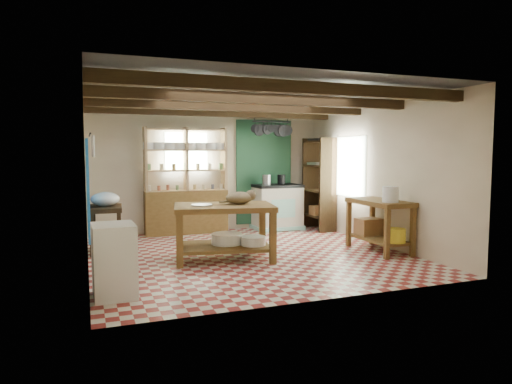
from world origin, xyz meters
name	(u,v)px	position (x,y,z in m)	size (l,w,h in m)	color
floor	(249,255)	(0.00, 0.00, -0.01)	(5.00, 5.00, 0.02)	maroon
ceiling	(249,96)	(0.00, 0.00, 2.60)	(5.00, 5.00, 0.02)	#414146
wall_back	(209,171)	(0.00, 2.50, 1.30)	(5.00, 0.04, 2.60)	beige
wall_front	(324,187)	(0.00, -2.50, 1.30)	(5.00, 0.04, 2.60)	beige
wall_left	(86,179)	(-2.50, 0.00, 1.30)	(0.04, 5.00, 2.60)	beige
wall_right	(377,174)	(2.50, 0.00, 1.30)	(0.04, 5.00, 2.60)	beige
ceiling_beams	(249,103)	(0.00, 0.00, 2.48)	(5.00, 3.80, 0.15)	#362412
blue_wall_patch	(88,189)	(-2.47, 0.90, 1.10)	(0.04, 1.40, 1.60)	blue
green_wall_patch	(264,172)	(1.25, 2.47, 1.25)	(1.30, 0.04, 2.30)	#1F4E31
window_back	(186,152)	(-0.50, 2.48, 1.70)	(0.90, 0.02, 0.80)	silver
window_right	(347,167)	(2.48, 1.00, 1.40)	(0.02, 1.30, 1.20)	silver
utensil_rail	(90,145)	(-2.44, -1.20, 1.78)	(0.06, 0.90, 0.28)	black
pot_rack	(271,129)	(1.25, 2.05, 2.18)	(0.86, 0.12, 0.36)	black
shelving_unit	(186,181)	(-0.55, 2.31, 1.10)	(1.70, 0.34, 2.20)	tan
tall_rack	(319,184)	(2.28, 1.80, 1.00)	(0.40, 0.86, 2.00)	#362412
work_table	(224,232)	(-0.48, -0.17, 0.43)	(1.53, 1.02, 0.87)	brown
stove	(277,207)	(1.43, 2.15, 0.49)	(1.01, 0.68, 0.99)	beige
prep_table	(106,229)	(-2.20, 1.05, 0.39)	(0.53, 0.77, 0.78)	#362412
white_cabinet	(114,260)	(-2.22, -1.52, 0.43)	(0.48, 0.57, 0.86)	white
right_counter	(379,226)	(2.18, -0.53, 0.44)	(0.61, 1.23, 0.88)	brown
cat	(239,198)	(-0.22, -0.17, 0.97)	(0.44, 0.33, 0.20)	#88734F
steel_tray	(202,205)	(-0.83, -0.15, 0.88)	(0.33, 0.33, 0.02)	#B1AFB8
basin_large	(227,239)	(-0.42, -0.13, 0.32)	(0.49, 0.49, 0.17)	white
basin_small	(253,241)	(-0.05, -0.35, 0.30)	(0.40, 0.40, 0.14)	white
kettle_left	(267,180)	(1.18, 2.15, 1.09)	(0.19, 0.19, 0.21)	#B1AFB8
kettle_right	(281,179)	(1.53, 2.15, 1.09)	(0.17, 0.17, 0.21)	black
enamel_bowl	(105,199)	(-2.20, 1.05, 0.90)	(0.47, 0.47, 0.24)	white
white_bucket	(390,194)	(2.13, -0.88, 1.01)	(0.26, 0.26, 0.26)	white
wicker_basket	(369,226)	(2.18, -0.23, 0.38)	(0.42, 0.33, 0.29)	olive
yellow_tub	(396,235)	(2.18, -0.98, 0.35)	(0.31, 0.31, 0.23)	yellow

